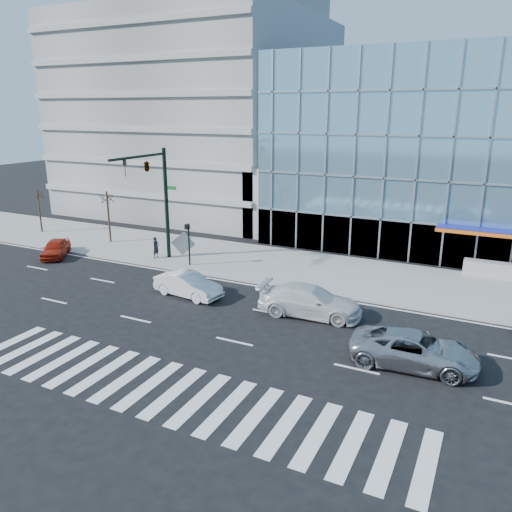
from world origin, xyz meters
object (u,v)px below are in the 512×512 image
at_px(ped_signal_post, 188,238).
at_px(pedestrian, 156,247).
at_px(street_tree_far, 38,195).
at_px(street_tree_near, 107,198).
at_px(white_sedan, 188,285).
at_px(white_suv, 310,301).
at_px(traffic_signal, 153,178).
at_px(red_sedan, 55,248).
at_px(tilted_panel, 183,243).
at_px(silver_suv, 414,350).

xyz_separation_m(ped_signal_post, pedestrian, (-3.20, 0.44, -1.20)).
bearing_deg(ped_signal_post, street_tree_far, 171.69).
distance_m(street_tree_near, pedestrian, 7.23).
relative_size(street_tree_far, white_sedan, 0.89).
bearing_deg(pedestrian, street_tree_near, 75.02).
bearing_deg(ped_signal_post, white_suv, -22.03).
bearing_deg(pedestrian, traffic_signal, -135.50).
bearing_deg(white_suv, pedestrian, 65.40).
relative_size(traffic_signal, ped_signal_post, 2.67).
xyz_separation_m(ped_signal_post, white_suv, (10.63, -4.30, -1.33)).
xyz_separation_m(white_suv, white_sedan, (-7.51, -0.51, -0.10)).
height_order(ped_signal_post, street_tree_far, street_tree_far).
height_order(red_sedan, tilted_panel, tilted_panel).
bearing_deg(ped_signal_post, traffic_signal, -171.48).
height_order(street_tree_far, white_suv, street_tree_far).
distance_m(ped_signal_post, silver_suv, 18.31).
bearing_deg(white_sedan, pedestrian, 57.91).
xyz_separation_m(street_tree_near, white_sedan, (12.61, -7.36, -3.07)).
height_order(street_tree_near, tilted_panel, street_tree_near).
bearing_deg(silver_suv, street_tree_far, 69.72).
xyz_separation_m(silver_suv, white_suv, (-6.00, 3.25, 0.06)).
height_order(silver_suv, white_sedan, silver_suv).
bearing_deg(tilted_panel, ped_signal_post, -76.87).
bearing_deg(street_tree_near, red_sedan, -102.08).
xyz_separation_m(ped_signal_post, red_sedan, (-10.53, -2.26, -1.48)).
height_order(white_suv, white_sedan, white_suv).
bearing_deg(white_sedan, street_tree_near, 67.35).
bearing_deg(silver_suv, ped_signal_post, 61.80).
xyz_separation_m(traffic_signal, pedestrian, (-0.70, 0.81, -5.22)).
bearing_deg(pedestrian, silver_suv, -108.32).
relative_size(traffic_signal, red_sedan, 2.07).
relative_size(silver_suv, red_sedan, 1.41).
xyz_separation_m(pedestrian, tilted_panel, (1.39, 1.50, 0.12)).
bearing_deg(white_suv, silver_suv, -124.10).
height_order(street_tree_far, tilted_panel, street_tree_far).
height_order(red_sedan, pedestrian, pedestrian).
relative_size(street_tree_far, pedestrian, 2.45).
height_order(traffic_signal, white_suv, traffic_signal).
height_order(street_tree_near, white_suv, street_tree_near).
distance_m(street_tree_far, tilted_panel, 15.89).
distance_m(ped_signal_post, pedestrian, 3.45).
xyz_separation_m(traffic_signal, street_tree_near, (-7.00, 2.93, -2.39)).
bearing_deg(silver_suv, white_suv, 57.80).
distance_m(street_tree_far, white_sedan, 22.06).
distance_m(street_tree_far, silver_suv, 35.69).
bearing_deg(tilted_panel, white_sedan, -83.75).
relative_size(traffic_signal, tilted_panel, 6.15).
bearing_deg(tilted_panel, pedestrian, -162.76).
xyz_separation_m(white_suv, red_sedan, (-21.16, 2.04, -0.15)).
xyz_separation_m(ped_signal_post, silver_suv, (16.63, -7.54, -1.38)).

